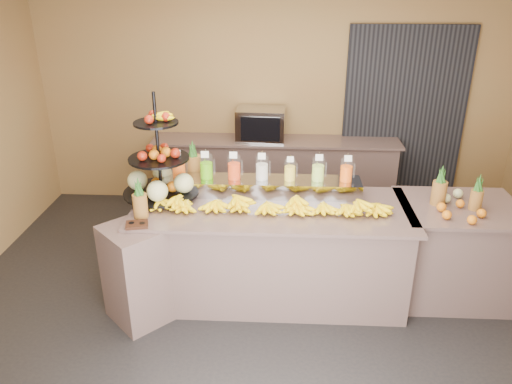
# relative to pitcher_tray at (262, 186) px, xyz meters

# --- Properties ---
(ground) EXTENTS (6.00, 6.00, 0.00)m
(ground) POSITION_rel_pitcher_tray_xyz_m (0.11, -0.58, -1.01)
(ground) COLOR black
(ground) RESTS_ON ground
(room_envelope) EXTENTS (6.04, 5.02, 2.82)m
(room_envelope) POSITION_rel_pitcher_tray_xyz_m (0.29, 0.21, 0.87)
(room_envelope) COLOR olive
(room_envelope) RESTS_ON ground
(buffet_counter) EXTENTS (2.75, 1.25, 0.93)m
(buffet_counter) POSITION_rel_pitcher_tray_xyz_m (-0.01, -0.32, -0.54)
(buffet_counter) COLOR gray
(buffet_counter) RESTS_ON ground
(right_counter) EXTENTS (1.08, 0.88, 0.93)m
(right_counter) POSITION_rel_pitcher_tray_xyz_m (1.81, -0.18, -0.54)
(right_counter) COLOR gray
(right_counter) RESTS_ON ground
(back_ledge) EXTENTS (3.10, 0.55, 0.93)m
(back_ledge) POSITION_rel_pitcher_tray_xyz_m (0.11, 1.67, -0.54)
(back_ledge) COLOR gray
(back_ledge) RESTS_ON ground
(pitcher_tray) EXTENTS (1.85, 0.30, 0.15)m
(pitcher_tray) POSITION_rel_pitcher_tray_xyz_m (0.00, 0.00, 0.00)
(pitcher_tray) COLOR gray
(pitcher_tray) RESTS_ON buffet_counter
(juice_pitcher_orange_a) EXTENTS (0.13, 0.13, 0.31)m
(juice_pitcher_orange_a) POSITION_rel_pitcher_tray_xyz_m (-0.78, -0.00, 0.18)
(juice_pitcher_orange_a) COLOR silver
(juice_pitcher_orange_a) RESTS_ON pitcher_tray
(juice_pitcher_green) EXTENTS (0.12, 0.13, 0.30)m
(juice_pitcher_green) POSITION_rel_pitcher_tray_xyz_m (-0.52, -0.00, 0.18)
(juice_pitcher_green) COLOR silver
(juice_pitcher_green) RESTS_ON pitcher_tray
(juice_pitcher_orange_b) EXTENTS (0.12, 0.13, 0.29)m
(juice_pitcher_orange_b) POSITION_rel_pitcher_tray_xyz_m (-0.26, -0.00, 0.17)
(juice_pitcher_orange_b) COLOR silver
(juice_pitcher_orange_b) RESTS_ON pitcher_tray
(juice_pitcher_milk) EXTENTS (0.12, 0.12, 0.29)m
(juice_pitcher_milk) POSITION_rel_pitcher_tray_xyz_m (-0.00, -0.00, 0.17)
(juice_pitcher_milk) COLOR silver
(juice_pitcher_milk) RESTS_ON pitcher_tray
(juice_pitcher_lemon) EXTENTS (0.11, 0.11, 0.26)m
(juice_pitcher_lemon) POSITION_rel_pitcher_tray_xyz_m (0.26, -0.00, 0.16)
(juice_pitcher_lemon) COLOR silver
(juice_pitcher_lemon) RESTS_ON pitcher_tray
(juice_pitcher_lime) EXTENTS (0.12, 0.12, 0.28)m
(juice_pitcher_lime) POSITION_rel_pitcher_tray_xyz_m (0.52, -0.00, 0.17)
(juice_pitcher_lime) COLOR silver
(juice_pitcher_lime) RESTS_ON pitcher_tray
(juice_pitcher_orange_c) EXTENTS (0.12, 0.12, 0.28)m
(juice_pitcher_orange_c) POSITION_rel_pitcher_tray_xyz_m (0.78, -0.00, 0.17)
(juice_pitcher_orange_c) COLOR silver
(juice_pitcher_orange_c) RESTS_ON pitcher_tray
(banana_heap) EXTENTS (2.18, 0.20, 0.18)m
(banana_heap) POSITION_rel_pitcher_tray_xyz_m (0.06, -0.34, -0.00)
(banana_heap) COLOR yellow
(banana_heap) RESTS_ON buffet_counter
(fruit_stand) EXTENTS (0.83, 0.83, 0.99)m
(fruit_stand) POSITION_rel_pitcher_tray_xyz_m (-0.88, -0.12, 0.17)
(fruit_stand) COLOR black
(fruit_stand) RESTS_ON buffet_counter
(condiment_caddy) EXTENTS (0.21, 0.17, 0.03)m
(condiment_caddy) POSITION_rel_pitcher_tray_xyz_m (-1.01, -0.71, -0.06)
(condiment_caddy) COLOR black
(condiment_caddy) RESTS_ON buffet_counter
(pineapple_left_a) EXTENTS (0.12, 0.12, 0.37)m
(pineapple_left_a) POSITION_rel_pitcher_tray_xyz_m (-1.02, -0.54, 0.06)
(pineapple_left_a) COLOR brown
(pineapple_left_a) RESTS_ON buffet_counter
(pineapple_left_b) EXTENTS (0.15, 0.15, 0.45)m
(pineapple_left_b) POSITION_rel_pitcher_tray_xyz_m (-0.68, 0.23, 0.10)
(pineapple_left_b) COLOR brown
(pineapple_left_b) RESTS_ON buffet_counter
(right_fruit_pile) EXTENTS (0.41, 0.40, 0.22)m
(right_fruit_pile) POSITION_rel_pitcher_tray_xyz_m (1.73, -0.28, -0.01)
(right_fruit_pile) COLOR brown
(right_fruit_pile) RESTS_ON right_counter
(oven_warmer) EXTENTS (0.61, 0.45, 0.39)m
(oven_warmer) POSITION_rel_pitcher_tray_xyz_m (-0.08, 1.67, 0.12)
(oven_warmer) COLOR gray
(oven_warmer) RESTS_ON back_ledge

